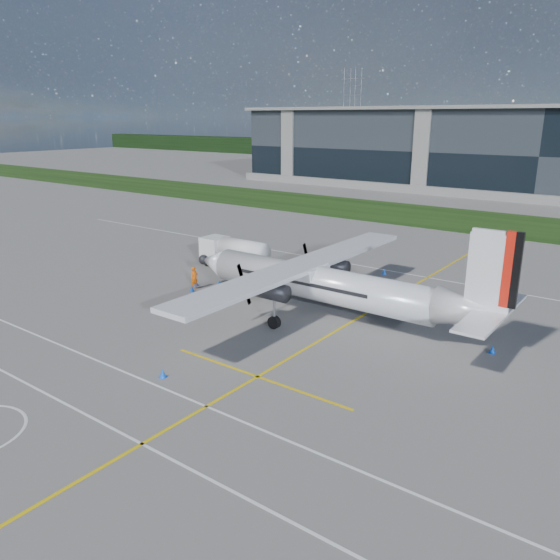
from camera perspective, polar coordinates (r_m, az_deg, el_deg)
ground at (r=71.28m, az=19.61°, el=4.66°), size 400.00×400.00×0.00m
grass_strip at (r=78.85m, az=21.39°, el=5.57°), size 400.00×18.00×0.04m
terminal_building at (r=109.05m, az=26.56°, el=11.74°), size 120.00×20.00×15.00m
pylon_west at (r=203.38m, az=7.51°, el=16.93°), size 9.00×4.60×30.00m
yellow_taxiway_centerline at (r=43.01m, az=11.17°, el=-2.16°), size 0.20×70.00×0.01m
white_lane_line at (r=27.61m, az=-18.30°, el=-13.90°), size 90.00×0.15×0.01m
turboprop_aircraft at (r=37.76m, az=5.20°, el=1.52°), size 24.62×25.54×7.66m
fuel_tanker_truck at (r=51.61m, az=-5.20°, el=2.89°), size 7.57×2.46×2.84m
baggage_tug at (r=45.39m, az=-2.25°, el=0.20°), size 2.65×1.59×1.59m
ground_crew_person at (r=45.45m, az=-8.95°, el=0.39°), size 0.66×0.89×2.14m
safety_cone_portwing at (r=30.85m, az=-12.16°, el=-9.49°), size 0.36×0.36×0.50m
safety_cone_stbdwing at (r=50.19m, az=10.82°, el=0.88°), size 0.36×0.36×0.50m
safety_cone_tail at (r=35.46m, az=21.32°, el=-6.76°), size 0.36×0.36×0.50m
safety_cone_fwd at (r=46.49m, az=-8.73°, el=-0.29°), size 0.36×0.36×0.50m
safety_cone_nose_stbd at (r=46.26m, az=-6.36°, el=-0.28°), size 0.36×0.36×0.50m
safety_cone_nose_port at (r=44.97m, az=-9.18°, el=-0.89°), size 0.36×0.36×0.50m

